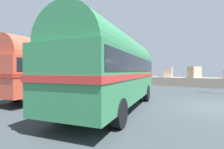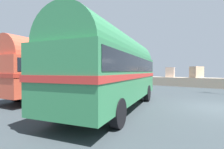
# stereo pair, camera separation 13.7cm
# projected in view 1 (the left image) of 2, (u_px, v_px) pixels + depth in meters

# --- Properties ---
(ground) EXTENTS (32.00, 26.00, 0.02)m
(ground) POSITION_uv_depth(u_px,v_px,m) (219.00, 108.00, 8.19)
(ground) COLOR #313A3E
(vintage_coach) EXTENTS (4.69, 8.91, 3.70)m
(vintage_coach) POSITION_uv_depth(u_px,v_px,m) (115.00, 67.00, 8.08)
(vintage_coach) COLOR black
(vintage_coach) RESTS_ON ground
(second_coach) EXTENTS (3.89, 8.87, 3.70)m
(second_coach) POSITION_uv_depth(u_px,v_px,m) (61.00, 68.00, 11.65)
(second_coach) COLOR black
(second_coach) RESTS_ON ground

